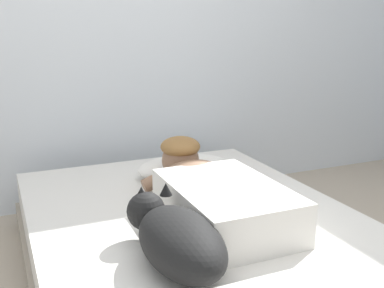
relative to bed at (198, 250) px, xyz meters
The scene contains 7 objects.
back_wall 1.62m from the bed, 90.56° to the left, with size 4.68×0.12×2.50m.
bed is the anchor object (origin of this frame).
pillow 0.61m from the bed, 73.99° to the left, with size 0.52×0.32×0.11m, color white.
person_lying 0.27m from the bed, 13.40° to the left, with size 0.43×0.92×0.27m.
dog 0.49m from the bed, 124.44° to the right, with size 0.26×0.57×0.21m.
coffee_cup 0.51m from the bed, 62.09° to the left, with size 0.12×0.09×0.07m.
cell_phone 0.36m from the bed, 25.51° to the left, with size 0.07×0.14×0.01m, color black.
Camera 1 is at (-0.75, -1.23, 1.12)m, focal length 43.29 mm.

